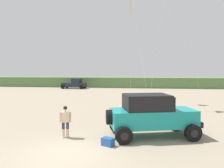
# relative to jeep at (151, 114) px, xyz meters

# --- Properties ---
(ground_plane) EXTENTS (220.00, 220.00, 0.00)m
(ground_plane) POSITION_rel_jeep_xyz_m (-3.69, -3.08, -1.20)
(ground_plane) COLOR gray
(dune_ridge) EXTENTS (90.00, 8.33, 2.05)m
(dune_ridge) POSITION_rel_jeep_xyz_m (-0.64, 36.85, -0.17)
(dune_ridge) COLOR #567A47
(dune_ridge) RESTS_ON ground_plane
(jeep) EXTENTS (5.02, 3.47, 2.26)m
(jeep) POSITION_rel_jeep_xyz_m (0.00, 0.00, 0.00)
(jeep) COLOR teal
(jeep) RESTS_ON ground_plane
(person_watching) EXTENTS (0.59, 0.41, 1.67)m
(person_watching) POSITION_rel_jeep_xyz_m (-4.47, -0.79, -0.26)
(person_watching) COLOR #DBB28E
(person_watching) RESTS_ON ground_plane
(cooler_box) EXTENTS (0.66, 0.58, 0.38)m
(cooler_box) POSITION_rel_jeep_xyz_m (-2.05, -1.77, -1.01)
(cooler_box) COLOR #23519E
(cooler_box) RESTS_ON ground_plane
(distant_pickup) EXTENTS (4.68, 2.55, 1.98)m
(distant_pickup) POSITION_rel_jeep_xyz_m (-13.75, 30.07, -0.26)
(distant_pickup) COLOR #1E232D
(distant_pickup) RESTS_ON ground_plane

